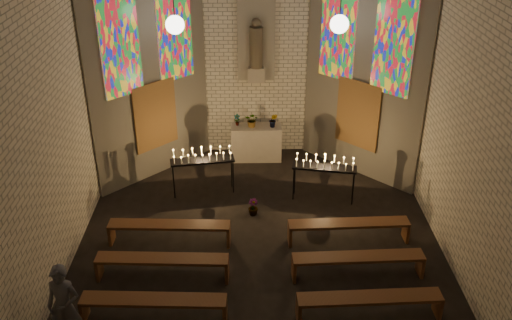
{
  "coord_description": "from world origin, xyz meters",
  "views": [
    {
      "loc": [
        -0.23,
        -8.97,
        7.61
      ],
      "look_at": [
        -0.07,
        1.31,
        2.14
      ],
      "focal_mm": 40.0,
      "sensor_mm": 36.0,
      "label": 1
    }
  ],
  "objects_px": {
    "votive_stand_left": "(202,157)",
    "votive_stand_right": "(325,164)",
    "aisle_flower_pot": "(253,207)",
    "visitor": "(64,306)",
    "altar": "(256,142)"
  },
  "relations": [
    {
      "from": "aisle_flower_pot",
      "to": "votive_stand_right",
      "type": "xyz_separation_m",
      "value": [
        1.76,
        0.69,
        0.78
      ]
    },
    {
      "from": "aisle_flower_pot",
      "to": "votive_stand_right",
      "type": "height_order",
      "value": "votive_stand_right"
    },
    {
      "from": "altar",
      "to": "aisle_flower_pot",
      "type": "distance_m",
      "value": 2.93
    },
    {
      "from": "votive_stand_left",
      "to": "visitor",
      "type": "bearing_deg",
      "value": -120.87
    },
    {
      "from": "votive_stand_left",
      "to": "votive_stand_right",
      "type": "distance_m",
      "value": 3.03
    },
    {
      "from": "altar",
      "to": "votive_stand_left",
      "type": "distance_m",
      "value": 2.36
    },
    {
      "from": "visitor",
      "to": "altar",
      "type": "bearing_deg",
      "value": 70.57
    },
    {
      "from": "altar",
      "to": "votive_stand_left",
      "type": "xyz_separation_m",
      "value": [
        -1.38,
        -1.85,
        0.51
      ]
    },
    {
      "from": "aisle_flower_pot",
      "to": "votive_stand_left",
      "type": "xyz_separation_m",
      "value": [
        -1.25,
        1.06,
        0.8
      ]
    },
    {
      "from": "aisle_flower_pot",
      "to": "votive_stand_left",
      "type": "distance_m",
      "value": 1.83
    },
    {
      "from": "votive_stand_left",
      "to": "altar",
      "type": "bearing_deg",
      "value": 44.18
    },
    {
      "from": "aisle_flower_pot",
      "to": "votive_stand_left",
      "type": "height_order",
      "value": "votive_stand_left"
    },
    {
      "from": "votive_stand_left",
      "to": "votive_stand_right",
      "type": "xyz_separation_m",
      "value": [
        3.01,
        -0.38,
        -0.02
      ]
    },
    {
      "from": "aisle_flower_pot",
      "to": "visitor",
      "type": "distance_m",
      "value": 5.22
    },
    {
      "from": "aisle_flower_pot",
      "to": "visitor",
      "type": "bearing_deg",
      "value": -129.2
    }
  ]
}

